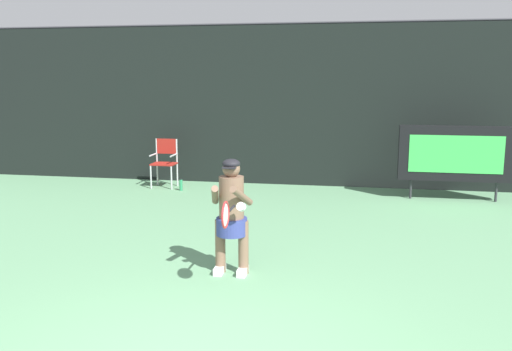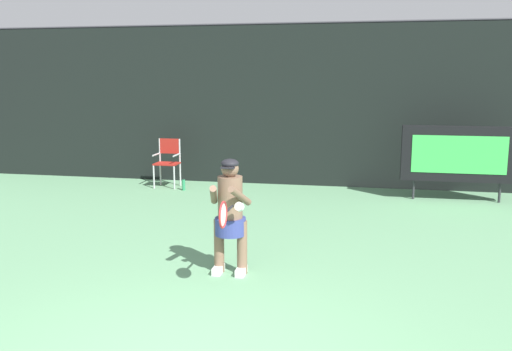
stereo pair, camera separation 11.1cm
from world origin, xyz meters
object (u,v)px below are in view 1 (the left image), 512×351
at_px(water_bottle, 181,185).
at_px(tennis_racket, 226,214).
at_px(umpire_chair, 165,160).
at_px(scoreboard, 455,154).
at_px(tennis_player, 231,212).
at_px(tennis_ball_spare, 232,207).

bearing_deg(water_bottle, tennis_racket, -66.73).
bearing_deg(umpire_chair, scoreboard, -2.31).
relative_size(umpire_chair, tennis_player, 0.74).
xyz_separation_m(water_bottle, tennis_racket, (2.36, -5.48, 0.81)).
bearing_deg(scoreboard, umpire_chair, 177.69).
relative_size(water_bottle, tennis_ball_spare, 3.90).
height_order(tennis_racket, tennis_ball_spare, tennis_racket).
xyz_separation_m(scoreboard, tennis_racket, (-3.35, -5.58, -0.01)).
bearing_deg(tennis_racket, tennis_ball_spare, 110.26).
distance_m(water_bottle, tennis_player, 5.37).
xyz_separation_m(scoreboard, water_bottle, (-5.71, -0.10, -0.82)).
distance_m(scoreboard, tennis_ball_spare, 4.59).
height_order(scoreboard, tennis_player, scoreboard).
bearing_deg(tennis_ball_spare, water_bottle, 135.52).
relative_size(tennis_racket, tennis_ball_spare, 8.85).
distance_m(tennis_racket, tennis_ball_spare, 4.21).
xyz_separation_m(tennis_player, tennis_racket, (0.09, -0.66, 0.14)).
relative_size(scoreboard, tennis_racket, 3.65).
relative_size(tennis_player, tennis_racket, 2.44).
distance_m(umpire_chair, tennis_ball_spare, 2.74).
bearing_deg(tennis_player, scoreboard, 55.02).
xyz_separation_m(scoreboard, tennis_player, (-3.44, -4.92, -0.15)).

